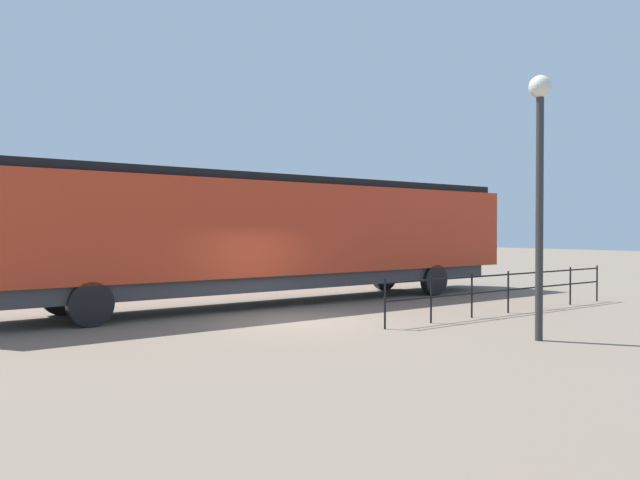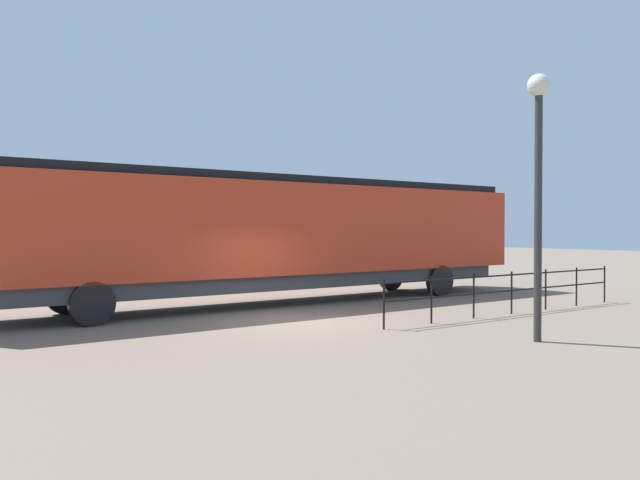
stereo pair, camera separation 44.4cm
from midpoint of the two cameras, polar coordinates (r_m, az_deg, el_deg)
ground_plane at (r=16.07m, az=-1.58°, el=-7.47°), size 120.00×120.00×0.00m
locomotive at (r=20.03m, az=-1.92°, el=0.68°), size 2.91×18.86×4.01m
lamp_post at (r=13.92m, az=20.30°, el=7.06°), size 0.48×0.48×5.61m
platform_fence at (r=18.27m, az=17.86°, el=-4.11°), size 0.05×9.51×1.19m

